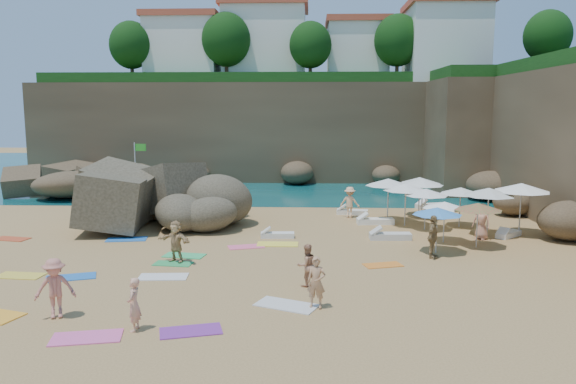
{
  "coord_description": "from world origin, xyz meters",
  "views": [
    {
      "loc": [
        3.09,
        -23.61,
        6.01
      ],
      "look_at": [
        2.0,
        3.0,
        2.0
      ],
      "focal_mm": 35.0,
      "sensor_mm": 36.0,
      "label": 1
    }
  ],
  "objects_px": {
    "parasol_2": "(461,191)",
    "parasol_1": "(423,182)",
    "lounger_0": "(352,212)",
    "person_stand_4": "(481,221)",
    "rock_outcrop": "(179,222)",
    "person_stand_5": "(121,203)",
    "person_stand_3": "(433,237)",
    "person_stand_6": "(134,304)",
    "person_stand_1": "(307,265)",
    "person_stand_2": "(350,202)",
    "parasol_0": "(224,185)",
    "flag_pole": "(137,165)"
  },
  "relations": [
    {
      "from": "parasol_2",
      "to": "parasol_1",
      "type": "bearing_deg",
      "value": 123.16
    },
    {
      "from": "lounger_0",
      "to": "person_stand_4",
      "type": "height_order",
      "value": "person_stand_4"
    },
    {
      "from": "rock_outcrop",
      "to": "person_stand_5",
      "type": "relative_size",
      "value": 5.17
    },
    {
      "from": "person_stand_5",
      "to": "person_stand_3",
      "type": "bearing_deg",
      "value": -57.93
    },
    {
      "from": "parasol_2",
      "to": "person_stand_6",
      "type": "bearing_deg",
      "value": -131.42
    },
    {
      "from": "person_stand_6",
      "to": "person_stand_1",
      "type": "bearing_deg",
      "value": 130.96
    },
    {
      "from": "person_stand_4",
      "to": "person_stand_2",
      "type": "bearing_deg",
      "value": 178.97
    },
    {
      "from": "parasol_0",
      "to": "person_stand_5",
      "type": "relative_size",
      "value": 1.33
    },
    {
      "from": "parasol_1",
      "to": "person_stand_6",
      "type": "distance_m",
      "value": 19.59
    },
    {
      "from": "person_stand_6",
      "to": "parasol_0",
      "type": "bearing_deg",
      "value": 179.92
    },
    {
      "from": "person_stand_1",
      "to": "person_stand_5",
      "type": "relative_size",
      "value": 0.94
    },
    {
      "from": "rock_outcrop",
      "to": "lounger_0",
      "type": "height_order",
      "value": "rock_outcrop"
    },
    {
      "from": "person_stand_1",
      "to": "person_stand_2",
      "type": "distance_m",
      "value": 12.36
    },
    {
      "from": "lounger_0",
      "to": "person_stand_2",
      "type": "bearing_deg",
      "value": -96.16
    },
    {
      "from": "parasol_1",
      "to": "person_stand_3",
      "type": "distance_m",
      "value": 8.57
    },
    {
      "from": "flag_pole",
      "to": "parasol_2",
      "type": "height_order",
      "value": "flag_pole"
    },
    {
      "from": "parasol_1",
      "to": "person_stand_4",
      "type": "height_order",
      "value": "parasol_1"
    },
    {
      "from": "person_stand_6",
      "to": "person_stand_5",
      "type": "bearing_deg",
      "value": -160.33
    },
    {
      "from": "rock_outcrop",
      "to": "lounger_0",
      "type": "bearing_deg",
      "value": 15.44
    },
    {
      "from": "rock_outcrop",
      "to": "person_stand_2",
      "type": "bearing_deg",
      "value": 10.44
    },
    {
      "from": "rock_outcrop",
      "to": "person_stand_3",
      "type": "bearing_deg",
      "value": -29.35
    },
    {
      "from": "parasol_0",
      "to": "person_stand_5",
      "type": "height_order",
      "value": "parasol_0"
    },
    {
      "from": "rock_outcrop",
      "to": "person_stand_5",
      "type": "bearing_deg",
      "value": 157.12
    },
    {
      "from": "person_stand_2",
      "to": "parasol_2",
      "type": "bearing_deg",
      "value": 177.03
    },
    {
      "from": "lounger_0",
      "to": "person_stand_3",
      "type": "bearing_deg",
      "value": -67.61
    },
    {
      "from": "lounger_0",
      "to": "person_stand_1",
      "type": "height_order",
      "value": "person_stand_1"
    },
    {
      "from": "person_stand_4",
      "to": "person_stand_5",
      "type": "height_order",
      "value": "person_stand_4"
    },
    {
      "from": "flag_pole",
      "to": "person_stand_4",
      "type": "bearing_deg",
      "value": -25.47
    },
    {
      "from": "parasol_0",
      "to": "parasol_2",
      "type": "relative_size",
      "value": 0.96
    },
    {
      "from": "parasol_0",
      "to": "lounger_0",
      "type": "relative_size",
      "value": 1.17
    },
    {
      "from": "person_stand_6",
      "to": "rock_outcrop",
      "type": "bearing_deg",
      "value": -171.52
    },
    {
      "from": "parasol_0",
      "to": "person_stand_3",
      "type": "height_order",
      "value": "parasol_0"
    },
    {
      "from": "person_stand_3",
      "to": "person_stand_6",
      "type": "relative_size",
      "value": 1.19
    },
    {
      "from": "rock_outcrop",
      "to": "person_stand_1",
      "type": "distance_m",
      "value": 12.53
    },
    {
      "from": "flag_pole",
      "to": "person_stand_5",
      "type": "bearing_deg",
      "value": -85.63
    },
    {
      "from": "rock_outcrop",
      "to": "person_stand_2",
      "type": "height_order",
      "value": "person_stand_2"
    },
    {
      "from": "parasol_2",
      "to": "lounger_0",
      "type": "height_order",
      "value": "parasol_2"
    },
    {
      "from": "rock_outcrop",
      "to": "person_stand_5",
      "type": "distance_m",
      "value": 3.95
    },
    {
      "from": "parasol_0",
      "to": "person_stand_3",
      "type": "bearing_deg",
      "value": -40.29
    },
    {
      "from": "flag_pole",
      "to": "person_stand_1",
      "type": "height_order",
      "value": "flag_pole"
    },
    {
      "from": "lounger_0",
      "to": "parasol_2",
      "type": "bearing_deg",
      "value": -23.73
    },
    {
      "from": "person_stand_2",
      "to": "person_stand_3",
      "type": "height_order",
      "value": "person_stand_3"
    },
    {
      "from": "person_stand_1",
      "to": "person_stand_3",
      "type": "xyz_separation_m",
      "value": [
        5.03,
        3.78,
        0.15
      ]
    },
    {
      "from": "person_stand_1",
      "to": "parasol_0",
      "type": "bearing_deg",
      "value": -97.25
    },
    {
      "from": "lounger_0",
      "to": "person_stand_6",
      "type": "bearing_deg",
      "value": -105.6
    },
    {
      "from": "flag_pole",
      "to": "lounger_0",
      "type": "height_order",
      "value": "flag_pole"
    },
    {
      "from": "parasol_2",
      "to": "lounger_0",
      "type": "xyz_separation_m",
      "value": [
        -5.21,
        3.1,
        -1.72
      ]
    },
    {
      "from": "parasol_2",
      "to": "lounger_0",
      "type": "distance_m",
      "value": 6.3
    },
    {
      "from": "person_stand_2",
      "to": "person_stand_6",
      "type": "relative_size",
      "value": 1.15
    },
    {
      "from": "lounger_0",
      "to": "person_stand_6",
      "type": "distance_m",
      "value": 18.54
    }
  ]
}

